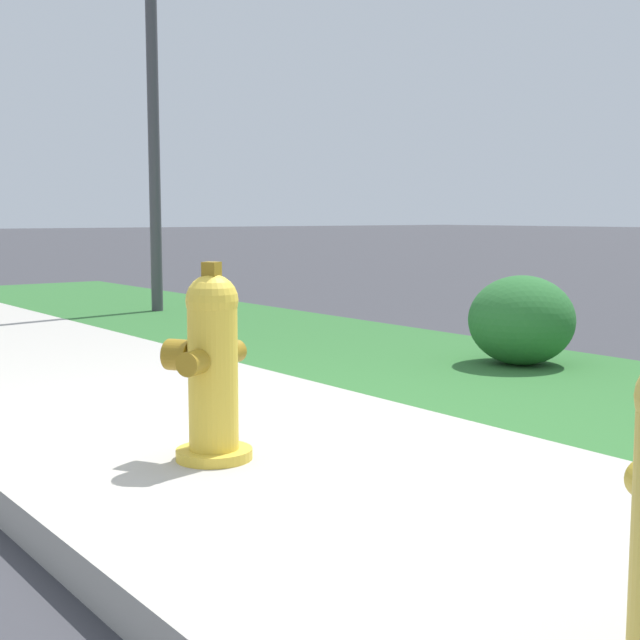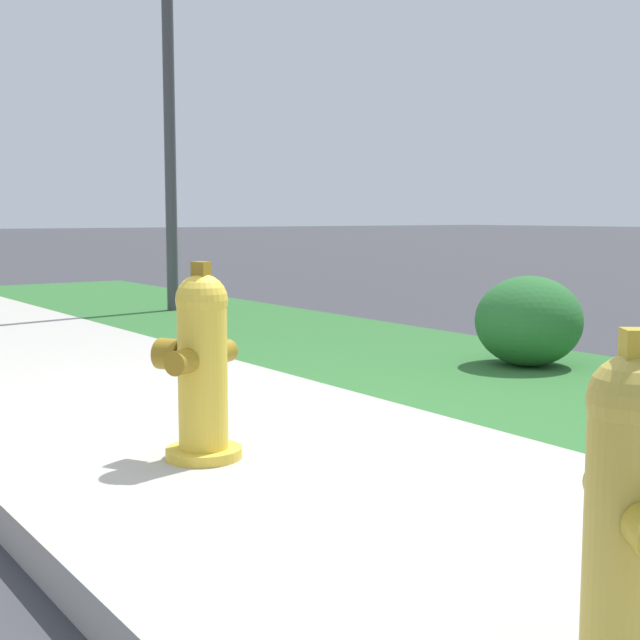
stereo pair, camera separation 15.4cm
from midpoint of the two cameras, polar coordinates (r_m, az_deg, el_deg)
name	(u,v)px [view 2 (the right image)]	position (r m, az deg, el deg)	size (l,w,h in m)	color
ground_plane	(258,448)	(3.59, -2.75, -8.21)	(120.00, 120.00, 0.00)	#38383D
sidewalk_pavement	(258,447)	(3.59, -2.75, -8.13)	(18.00, 1.95, 0.01)	#ADA89E
grass_verge	(588,391)	(4.95, 17.65, -4.33)	(18.00, 2.10, 0.01)	#2D662D
fire_hydrant_across_street	(201,366)	(3.36, -6.31, -2.95)	(0.34, 0.36, 0.75)	gold
fire_hydrant_near_corner	(634,528)	(1.82, 21.81, -12.30)	(0.33, 0.33, 0.72)	gold
shrub_bush_near_lamp	(529,321)	(5.63, 13.97, -0.07)	(0.66, 0.66, 0.56)	#28662D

